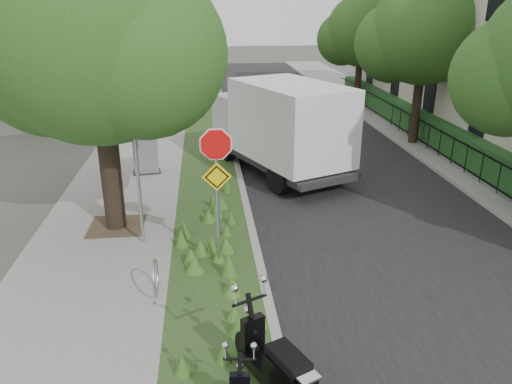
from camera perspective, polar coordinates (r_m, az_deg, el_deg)
ground at (r=11.06m, az=3.29°, el=-9.65°), size 120.00×120.00×0.00m
sidewalk_near at (r=20.33m, az=-13.28°, el=4.52°), size 3.50×60.00×0.12m
verge at (r=20.16m, az=-5.49°, el=4.86°), size 2.00×60.00×0.12m
kerb_near at (r=20.19m, az=-2.64°, el=4.97°), size 0.20×60.00×0.13m
road at (r=20.70m, az=7.12°, el=5.06°), size 7.00×60.00×0.01m
kerb_far at (r=21.74m, az=16.19°, el=5.31°), size 0.20×60.00×0.13m
footpath_far at (r=22.43m, az=20.24°, el=5.30°), size 3.20×60.00×0.12m
street_tree_main at (r=12.51m, az=-18.11°, el=16.23°), size 6.21×5.54×7.66m
bare_post at (r=11.82m, az=-13.46°, el=3.13°), size 0.08×0.08×4.00m
bike_hoop at (r=10.22m, az=-11.42°, el=-9.60°), size 0.06×0.78×0.77m
sign_assembly at (r=10.50m, az=-4.53°, el=2.59°), size 0.94×0.08×3.22m
fence_far at (r=21.86m, az=18.06°, el=6.84°), size 0.04×24.00×1.00m
hedge_far at (r=22.15m, az=19.73°, el=6.82°), size 1.00×24.00×1.10m
brick_building at (r=32.38m, az=-21.11°, el=17.16°), size 9.40×10.40×8.30m
far_tree_b at (r=21.27m, az=18.49°, el=16.57°), size 4.83×4.31×6.56m
far_tree_c at (r=28.78m, az=11.81°, el=17.23°), size 4.37×3.89×5.93m
scooter_near at (r=7.66m, az=2.83°, el=-20.15°), size 1.04×1.89×0.97m
box_truck at (r=16.97m, az=2.86°, el=7.82°), size 4.44×6.41×2.72m
utility_cabinet at (r=17.40m, az=-12.49°, el=4.04°), size 0.98×0.72×1.22m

